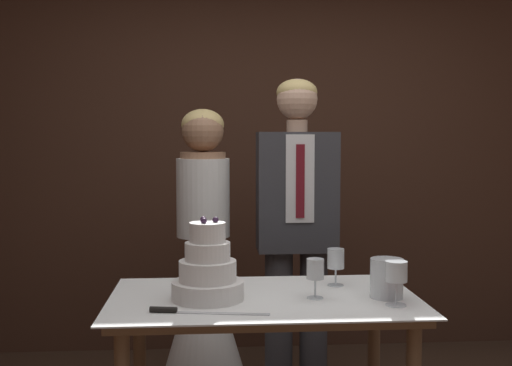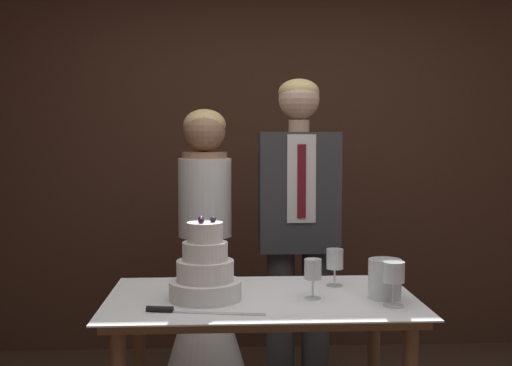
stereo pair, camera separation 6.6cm
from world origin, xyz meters
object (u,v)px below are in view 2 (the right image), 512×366
(bride, at_px, (205,297))
(groom, at_px, (298,221))
(wine_glass_near, at_px, (394,275))
(cake_table, at_px, (261,323))
(tiered_cake, at_px, (205,271))
(hurricane_candle, at_px, (385,280))
(wine_glass_middle, at_px, (335,260))
(wine_glass_far, at_px, (313,271))
(cake_knife, at_px, (182,311))

(bride, distance_m, groom, 0.64)
(groom, bearing_deg, wine_glass_near, -76.66)
(cake_table, distance_m, wine_glass_near, 0.57)
(cake_table, relative_size, tiered_cake, 3.77)
(tiered_cake, relative_size, hurricane_candle, 2.09)
(wine_glass_middle, xyz_separation_m, bride, (-0.57, 0.68, -0.32))
(wine_glass_middle, relative_size, wine_glass_far, 1.01)
(cake_knife, relative_size, wine_glass_middle, 2.72)
(cake_table, xyz_separation_m, bride, (-0.25, 0.85, -0.10))
(cake_table, bearing_deg, tiered_cake, -173.00)
(groom, bearing_deg, tiered_cake, -118.35)
(wine_glass_far, relative_size, groom, 0.09)
(wine_glass_middle, distance_m, wine_glass_far, 0.24)
(cake_knife, distance_m, wine_glass_middle, 0.74)
(tiered_cake, distance_m, wine_glass_far, 0.42)
(tiered_cake, relative_size, wine_glass_middle, 2.04)
(wine_glass_near, bearing_deg, cake_knife, -176.45)
(wine_glass_middle, xyz_separation_m, wine_glass_far, (-0.12, -0.21, 0.00))
(wine_glass_middle, bearing_deg, cake_table, -152.68)
(tiered_cake, xyz_separation_m, groom, (0.47, 0.87, 0.08))
(hurricane_candle, height_order, bride, bride)
(cake_table, bearing_deg, wine_glass_middle, 27.32)
(cake_knife, relative_size, groom, 0.25)
(cake_knife, distance_m, hurricane_candle, 0.81)
(hurricane_candle, bearing_deg, wine_glass_near, -88.60)
(cake_table, relative_size, groom, 0.71)
(cake_knife, xyz_separation_m, wine_glass_middle, (0.63, 0.39, 0.10))
(wine_glass_near, height_order, wine_glass_middle, wine_glass_near)
(bride, bearing_deg, cake_knife, -92.90)
(wine_glass_far, xyz_separation_m, bride, (-0.45, 0.89, -0.32))
(wine_glass_middle, bearing_deg, groom, 96.46)
(cake_table, relative_size, bride, 0.78)
(wine_glass_middle, relative_size, bride, 0.10)
(cake_knife, bearing_deg, tiered_cake, 76.87)
(cake_table, distance_m, hurricane_candle, 0.52)
(cake_table, xyz_separation_m, wine_glass_near, (0.49, -0.17, 0.23))
(cake_knife, xyz_separation_m, groom, (0.55, 1.07, 0.18))
(cake_knife, xyz_separation_m, hurricane_candle, (0.79, 0.17, 0.07))
(bride, xyz_separation_m, groom, (0.50, -0.00, 0.40))
(groom, bearing_deg, wine_glass_middle, -83.54)
(cake_table, distance_m, wine_glass_middle, 0.43)
(tiered_cake, bearing_deg, wine_glass_middle, 19.60)
(cake_knife, bearing_deg, bride, 96.21)
(cake_knife, bearing_deg, wine_glass_near, 12.67)
(cake_knife, bearing_deg, wine_glass_middle, 40.83)
(hurricane_candle, bearing_deg, wine_glass_middle, 126.46)
(wine_glass_middle, bearing_deg, tiered_cake, -160.40)
(tiered_cake, bearing_deg, wine_glass_far, -2.04)
(groom, bearing_deg, bride, 179.94)
(cake_knife, bearing_deg, wine_glass_far, 28.51)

